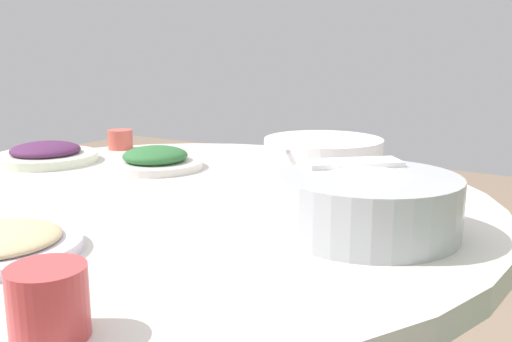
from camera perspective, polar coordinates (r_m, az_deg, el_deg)
name	(u,v)px	position (r m, az deg, el deg)	size (l,w,h in m)	color
round_dining_table	(172,252)	(1.10, -8.36, -7.92)	(1.18, 1.18, 0.73)	#99999E
rice_bowl	(368,203)	(0.86, 11.11, -3.13)	(0.27, 0.27, 0.10)	#B2B5BA
soup_bowl	(323,154)	(1.30, 6.69, 1.65)	(0.27, 0.29, 0.07)	white
dish_greens	(155,160)	(1.31, -9.96, 1.11)	(0.21, 0.21, 0.05)	silver
dish_noodles	(1,243)	(0.84, -24.04, -6.60)	(0.22, 0.22, 0.03)	silver
dish_eggplant	(46,154)	(1.45, -20.16, 1.57)	(0.24, 0.24, 0.05)	silver
tea_cup_near	(120,139)	(1.58, -13.33, 3.07)	(0.07, 0.07, 0.05)	#CB5446
tea_cup_far	(49,302)	(0.58, -19.91, -12.17)	(0.08, 0.08, 0.07)	#CB4343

